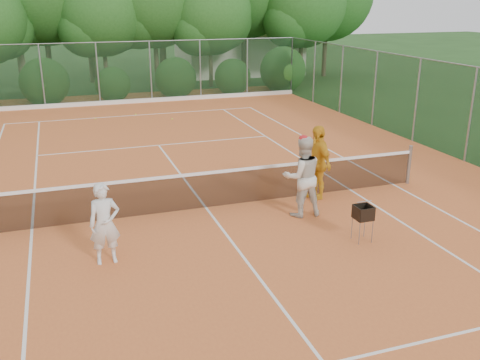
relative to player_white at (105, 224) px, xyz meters
name	(u,v)px	position (x,y,z in m)	size (l,w,h in m)	color
ground	(206,209)	(2.63, 2.14, -0.85)	(120.00, 120.00, 0.00)	#1D4017
clay_court	(206,209)	(2.63, 2.14, -0.84)	(18.00, 36.00, 0.02)	#D36930
club_building	(239,52)	(11.63, 26.14, 0.65)	(8.00, 5.00, 3.00)	beige
tennis_net	(206,189)	(2.63, 2.14, -0.31)	(11.97, 0.10, 1.10)	gray
player_white	(105,224)	(0.00, 0.00, 0.00)	(0.60, 0.40, 1.65)	silver
player_center_grp	(302,176)	(4.69, 0.98, 0.16)	(0.99, 0.79, 1.99)	beige
player_yellow	(317,162)	(5.58, 1.95, 0.15)	(1.14, 0.47, 1.94)	gold
ball_hopper	(363,213)	(5.32, -0.77, -0.19)	(0.35, 0.35, 0.81)	gray
stray_ball_a	(136,114)	(2.62, 14.09, -0.79)	(0.07, 0.07, 0.07)	gold
stray_ball_b	(96,119)	(0.84, 13.73, -0.79)	(0.07, 0.07, 0.07)	#C7D832
stray_ball_c	(172,119)	(3.98, 12.60, -0.79)	(0.07, 0.07, 0.07)	#CFDF33
court_markings	(206,208)	(2.63, 2.14, -0.82)	(11.03, 23.83, 0.01)	white
fence_back	(125,73)	(2.63, 17.14, 0.67)	(18.07, 0.07, 3.00)	#19381E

